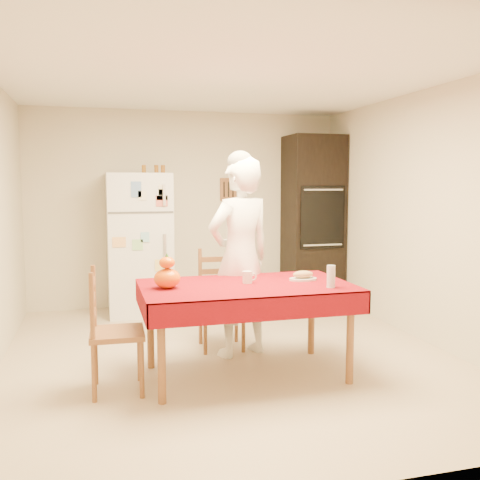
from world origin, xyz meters
name	(u,v)px	position (x,y,z in m)	size (l,w,h in m)	color
floor	(229,356)	(0.00, 0.00, 0.00)	(4.50, 4.50, 0.00)	#C6AE8F
room_shell	(229,179)	(0.00, 0.00, 1.62)	(4.02, 4.52, 2.51)	beige
refrigerator	(139,244)	(-0.65, 1.88, 0.85)	(0.75, 0.74, 1.70)	white
oven_cabinet	(313,220)	(1.63, 1.93, 1.10)	(0.70, 0.62, 2.20)	black
dining_table	(246,293)	(0.01, -0.52, 0.69)	(1.70, 1.00, 0.76)	brown
chair_far	(220,295)	(-0.01, 0.31, 0.51)	(0.44, 0.43, 0.95)	brown
chair_left	(108,326)	(-1.09, -0.59, 0.51)	(0.41, 0.43, 0.95)	brown
seated_woman	(240,258)	(0.11, 0.02, 0.91)	(0.66, 0.43, 1.81)	white
coffee_mug	(247,277)	(0.04, -0.47, 0.81)	(0.08, 0.08, 0.10)	white
pumpkin_lower	(167,278)	(-0.63, -0.51, 0.84)	(0.21, 0.21, 0.16)	#EB5A05
pumpkin_upper	(167,263)	(-0.63, -0.51, 0.96)	(0.12, 0.12, 0.09)	#D25B04
wine_glass	(331,276)	(0.62, -0.82, 0.85)	(0.07, 0.07, 0.18)	silver
bread_plate	(303,279)	(0.53, -0.47, 0.77)	(0.24, 0.24, 0.02)	silver
bread_loaf	(303,274)	(0.53, -0.47, 0.81)	(0.18, 0.10, 0.06)	#AB7F54
spice_jar_left	(144,169)	(-0.57, 1.93, 1.75)	(0.05, 0.05, 0.10)	#945D1A
spice_jar_mid	(156,169)	(-0.42, 1.93, 1.75)	(0.05, 0.05, 0.10)	brown
spice_jar_right	(163,169)	(-0.34, 1.93, 1.75)	(0.05, 0.05, 0.10)	#92551A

